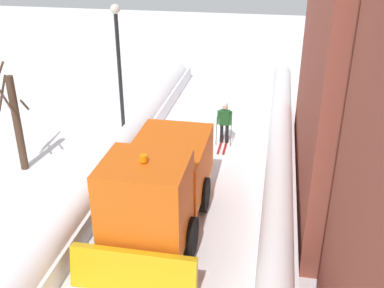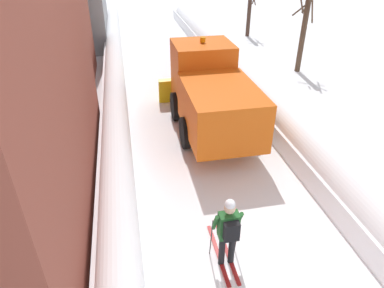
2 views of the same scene
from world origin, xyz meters
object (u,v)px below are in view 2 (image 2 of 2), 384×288
skier (228,230)px  bare_tree_mid (303,33)px  traffic_light_pole (68,82)px  bare_tree_far (250,9)px  plow_truck (211,93)px

skier → bare_tree_mid: bare_tree_mid is taller
skier → traffic_light_pole: traffic_light_pole is taller
skier → bare_tree_far: (7.41, 19.65, 0.92)m
skier → bare_tree_far: 21.02m
skier → bare_tree_far: bearing=69.3°
plow_truck → traffic_light_pole: (-4.38, -2.56, 1.68)m
plow_truck → bare_tree_mid: (6.30, 5.48, 0.54)m
bare_tree_mid → skier: bearing=-122.6°
traffic_light_pole → bare_tree_far: 19.25m
plow_truck → bare_tree_far: 14.83m
bare_tree_mid → bare_tree_far: bare_tree_mid is taller
skier → plow_truck: bearing=79.3°
traffic_light_pole → bare_tree_mid: 13.41m
skier → bare_tree_mid: bearing=57.4°
traffic_light_pole → plow_truck: bearing=30.4°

